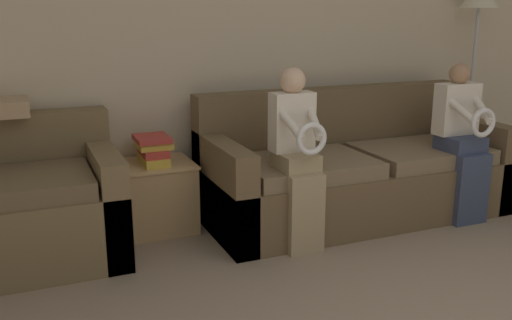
# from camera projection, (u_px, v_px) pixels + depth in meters

# --- Properties ---
(wall_back) EXTENTS (7.87, 0.06, 2.55)m
(wall_back) POSITION_uv_depth(u_px,v_px,m) (258.00, 43.00, 4.36)
(wall_back) COLOR beige
(wall_back) RESTS_ON ground_plane
(couch_main) EXTENTS (2.28, 0.91, 0.93)m
(couch_main) POSITION_uv_depth(u_px,v_px,m) (353.00, 173.00, 4.31)
(couch_main) COLOR brown
(couch_main) RESTS_ON ground_plane
(child_left_seated) EXTENTS (0.28, 0.37, 1.17)m
(child_left_seated) POSITION_uv_depth(u_px,v_px,m) (298.00, 151.00, 3.63)
(child_left_seated) COLOR tan
(child_left_seated) RESTS_ON ground_plane
(child_right_seated) EXTENTS (0.33, 0.37, 1.15)m
(child_right_seated) POSITION_uv_depth(u_px,v_px,m) (463.00, 137.00, 4.14)
(child_right_seated) COLOR #384260
(child_right_seated) RESTS_ON ground_plane
(side_shelf) EXTENTS (0.52, 0.49, 0.49)m
(side_shelf) POSITION_uv_depth(u_px,v_px,m) (156.00, 195.00, 4.02)
(side_shelf) COLOR tan
(side_shelf) RESTS_ON ground_plane
(book_stack) EXTENTS (0.24, 0.33, 0.19)m
(book_stack) POSITION_uv_depth(u_px,v_px,m) (153.00, 149.00, 3.93)
(book_stack) COLOR gold
(book_stack) RESTS_ON side_shelf
(floor_lamp) EXTENTS (0.33, 0.33, 1.75)m
(floor_lamp) POSITION_uv_depth(u_px,v_px,m) (478.00, 13.00, 4.82)
(floor_lamp) COLOR #2D2B28
(floor_lamp) RESTS_ON ground_plane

